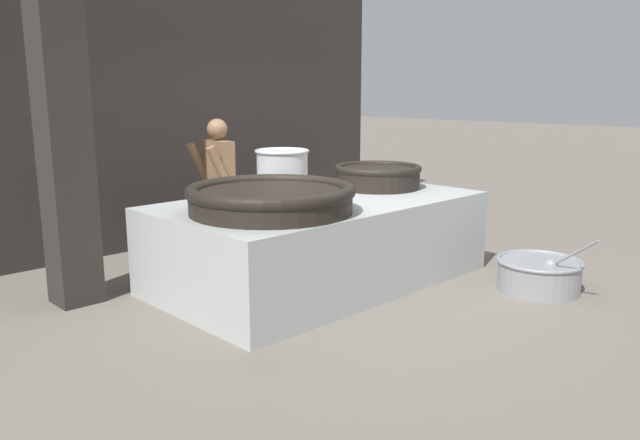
% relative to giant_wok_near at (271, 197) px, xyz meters
% --- Properties ---
extents(ground_plane, '(60.00, 60.00, 0.00)m').
position_rel_giant_wok_near_xyz_m(ground_plane, '(0.78, 0.18, -0.97)').
color(ground_plane, slate).
extents(back_wall, '(6.55, 0.24, 4.42)m').
position_rel_giant_wok_near_xyz_m(back_wall, '(0.78, 2.73, 1.24)').
color(back_wall, '#2D2826').
rests_on(back_wall, ground_plane).
extents(support_pillar, '(0.38, 0.38, 4.42)m').
position_rel_giant_wok_near_xyz_m(support_pillar, '(-1.25, 1.28, 1.24)').
color(support_pillar, '#2D2826').
rests_on(support_pillar, ground_plane).
extents(hearth_platform, '(3.20, 1.82, 0.84)m').
position_rel_giant_wok_near_xyz_m(hearth_platform, '(0.78, 0.18, -0.55)').
color(hearth_platform, '#B2B7B7').
rests_on(hearth_platform, ground_plane).
extents(giant_wok_near, '(1.49, 1.49, 0.25)m').
position_rel_giant_wok_near_xyz_m(giant_wok_near, '(0.00, 0.00, 0.00)').
color(giant_wok_near, black).
rests_on(giant_wok_near, hearth_platform).
extents(giant_wok_far, '(0.95, 0.95, 0.25)m').
position_rel_giant_wok_near_xyz_m(giant_wok_far, '(1.74, 0.26, 0.00)').
color(giant_wok_far, black).
rests_on(giant_wok_far, hearth_platform).
extents(stock_pot, '(0.57, 0.57, 0.45)m').
position_rel_giant_wok_near_xyz_m(stock_pot, '(0.82, 0.79, 0.10)').
color(stock_pot, silver).
rests_on(stock_pot, hearth_platform).
extents(cook, '(0.40, 0.61, 1.59)m').
position_rel_giant_wok_near_xyz_m(cook, '(0.45, 1.44, -0.11)').
color(cook, '#8C6647').
rests_on(cook, ground_plane).
extents(prep_bowl_vegetables, '(0.81, 1.02, 0.64)m').
position_rel_giant_wok_near_xyz_m(prep_bowl_vegetables, '(2.06, -1.51, -0.80)').
color(prep_bowl_vegetables, gray).
rests_on(prep_bowl_vegetables, ground_plane).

